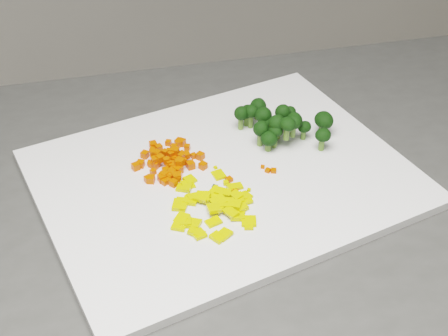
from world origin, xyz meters
name	(u,v)px	position (x,y,z in m)	size (l,w,h in m)	color
cutting_board	(224,177)	(0.01, 0.64, 0.91)	(0.50, 0.39, 0.01)	white
carrot_pile	(170,153)	(-0.05, 0.70, 0.93)	(0.11, 0.11, 0.03)	#DD3B02
pepper_pile	(218,200)	(-0.03, 0.58, 0.92)	(0.13, 0.13, 0.02)	yellow
broccoli_pile	(281,120)	(0.12, 0.68, 0.94)	(0.13, 0.13, 0.06)	black
carrot_cube_0	(187,147)	(-0.02, 0.71, 0.92)	(0.01, 0.01, 0.01)	#DD3B02
carrot_cube_1	(153,146)	(-0.06, 0.74, 0.92)	(0.01, 0.01, 0.01)	#DD3B02
carrot_cube_2	(178,162)	(-0.05, 0.67, 0.93)	(0.01, 0.01, 0.01)	#DD3B02
carrot_cube_3	(159,148)	(-0.06, 0.73, 0.92)	(0.01, 0.01, 0.01)	#DD3B02
carrot_cube_4	(169,151)	(-0.05, 0.70, 0.93)	(0.01, 0.01, 0.01)	#DD3B02
carrot_cube_5	(155,160)	(-0.07, 0.69, 0.92)	(0.01, 0.01, 0.01)	#DD3B02
carrot_cube_6	(175,174)	(-0.06, 0.66, 0.92)	(0.01, 0.01, 0.01)	#DD3B02
carrot_cube_7	(175,160)	(-0.05, 0.69, 0.92)	(0.01, 0.01, 0.01)	#DD3B02
carrot_cube_8	(181,156)	(-0.04, 0.68, 0.93)	(0.01, 0.01, 0.01)	#DD3B02
carrot_cube_9	(165,152)	(-0.06, 0.70, 0.93)	(0.01, 0.01, 0.01)	#DD3B02
carrot_cube_10	(173,166)	(-0.05, 0.68, 0.92)	(0.01, 0.01, 0.01)	#DD3B02
carrot_cube_11	(168,143)	(-0.04, 0.74, 0.92)	(0.01, 0.01, 0.01)	#DD3B02
carrot_cube_12	(151,179)	(-0.09, 0.66, 0.92)	(0.01, 0.01, 0.01)	#DD3B02
carrot_cube_13	(176,160)	(-0.04, 0.69, 0.92)	(0.01, 0.01, 0.01)	#DD3B02
carrot_cube_14	(182,142)	(-0.02, 0.73, 0.92)	(0.01, 0.01, 0.01)	#DD3B02
carrot_cube_15	(136,167)	(-0.10, 0.70, 0.92)	(0.01, 0.01, 0.01)	#DD3B02
carrot_cube_16	(172,158)	(-0.05, 0.69, 0.92)	(0.01, 0.01, 0.01)	#DD3B02
carrot_cube_17	(165,182)	(-0.08, 0.65, 0.92)	(0.01, 0.01, 0.01)	#DD3B02
carrot_cube_18	(159,157)	(-0.06, 0.71, 0.92)	(0.01, 0.01, 0.01)	#DD3B02
carrot_cube_19	(174,173)	(-0.06, 0.66, 0.92)	(0.01, 0.01, 0.01)	#DD3B02
carrot_cube_20	(171,154)	(-0.05, 0.69, 0.93)	(0.01, 0.01, 0.01)	#DD3B02
carrot_cube_21	(169,163)	(-0.06, 0.68, 0.92)	(0.01, 0.01, 0.01)	#DD3B02
carrot_cube_22	(191,165)	(-0.03, 0.67, 0.92)	(0.01, 0.01, 0.01)	#DD3B02
carrot_cube_23	(169,166)	(-0.06, 0.68, 0.92)	(0.01, 0.01, 0.01)	#DD3B02
carrot_cube_24	(174,152)	(-0.04, 0.70, 0.92)	(0.01, 0.01, 0.01)	#DD3B02
carrot_cube_25	(164,175)	(-0.07, 0.66, 0.92)	(0.01, 0.01, 0.01)	#DD3B02
carrot_cube_26	(166,160)	(-0.06, 0.68, 0.93)	(0.01, 0.01, 0.01)	#DD3B02
carrot_cube_27	(176,177)	(-0.06, 0.65, 0.92)	(0.01, 0.01, 0.01)	#DD3B02
carrot_cube_28	(148,179)	(-0.09, 0.67, 0.92)	(0.01, 0.01, 0.01)	#DD3B02
carrot_cube_29	(178,170)	(-0.05, 0.67, 0.92)	(0.01, 0.01, 0.01)	#DD3B02
carrot_cube_30	(175,151)	(-0.04, 0.70, 0.93)	(0.01, 0.01, 0.01)	#DD3B02
carrot_cube_31	(149,180)	(-0.09, 0.66, 0.92)	(0.01, 0.01, 0.01)	#DD3B02
carrot_cube_32	(187,155)	(-0.03, 0.69, 0.92)	(0.01, 0.01, 0.01)	#DD3B02
carrot_cube_33	(156,165)	(-0.07, 0.69, 0.92)	(0.01, 0.01, 0.01)	#DD3B02
carrot_cube_34	(157,154)	(-0.07, 0.70, 0.93)	(0.01, 0.01, 0.01)	#DD3B02
carrot_cube_35	(171,165)	(-0.06, 0.68, 0.92)	(0.01, 0.01, 0.01)	#DD3B02
carrot_cube_36	(178,179)	(-0.06, 0.65, 0.92)	(0.01, 0.01, 0.01)	#DD3B02
carrot_cube_37	(178,143)	(-0.03, 0.73, 0.92)	(0.01, 0.01, 0.01)	#DD3B02
carrot_cube_38	(174,147)	(-0.04, 0.72, 0.92)	(0.01, 0.01, 0.01)	#DD3B02
carrot_cube_39	(170,177)	(-0.07, 0.66, 0.92)	(0.01, 0.01, 0.01)	#DD3B02
carrot_cube_40	(187,154)	(-0.02, 0.70, 0.92)	(0.01, 0.01, 0.01)	#DD3B02
carrot_cube_41	(174,183)	(-0.07, 0.64, 0.92)	(0.01, 0.01, 0.01)	#DD3B02
carrot_cube_42	(153,172)	(-0.08, 0.68, 0.92)	(0.01, 0.01, 0.01)	#DD3B02
carrot_cube_43	(154,153)	(-0.07, 0.71, 0.93)	(0.01, 0.01, 0.01)	#DD3B02
carrot_cube_44	(179,141)	(-0.02, 0.73, 0.92)	(0.01, 0.01, 0.01)	#DD3B02
carrot_cube_45	(194,156)	(-0.02, 0.69, 0.92)	(0.01, 0.01, 0.01)	#DD3B02
carrot_cube_46	(162,178)	(-0.08, 0.66, 0.92)	(0.01, 0.01, 0.01)	#DD3B02
carrot_cube_47	(200,156)	(-0.01, 0.68, 0.92)	(0.01, 0.01, 0.01)	#DD3B02
carrot_cube_48	(203,166)	(-0.01, 0.66, 0.92)	(0.01, 0.01, 0.01)	#DD3B02
carrot_cube_49	(180,162)	(-0.04, 0.67, 0.93)	(0.01, 0.01, 0.01)	#DD3B02
carrot_cube_50	(145,155)	(-0.08, 0.72, 0.92)	(0.01, 0.01, 0.01)	#DD3B02
carrot_cube_51	(168,181)	(-0.07, 0.65, 0.92)	(0.01, 0.01, 0.01)	#DD3B02
carrot_cube_52	(173,171)	(-0.06, 0.67, 0.92)	(0.01, 0.01, 0.01)	#DD3B02
carrot_cube_53	(141,164)	(-0.09, 0.70, 0.92)	(0.01, 0.01, 0.01)	#DD3B02
carrot_cube_54	(151,179)	(-0.09, 0.66, 0.92)	(0.01, 0.01, 0.01)	#DD3B02
carrot_cube_55	(172,173)	(-0.06, 0.66, 0.92)	(0.01, 0.01, 0.01)	#DD3B02
carrot_cube_56	(182,155)	(-0.03, 0.70, 0.92)	(0.01, 0.01, 0.01)	#DD3B02
carrot_cube_57	(151,165)	(-0.08, 0.69, 0.92)	(0.01, 0.01, 0.01)	#DD3B02
carrot_cube_58	(148,179)	(-0.10, 0.67, 0.92)	(0.01, 0.01, 0.01)	#DD3B02
carrot_cube_59	(169,175)	(-0.07, 0.66, 0.92)	(0.01, 0.01, 0.01)	#DD3B02
carrot_cube_60	(166,171)	(-0.07, 0.67, 0.92)	(0.01, 0.01, 0.01)	#DD3B02
carrot_cube_61	(179,175)	(-0.05, 0.66, 0.92)	(0.01, 0.01, 0.01)	#DD3B02
carrot_cube_62	(183,161)	(-0.04, 0.68, 0.92)	(0.01, 0.01, 0.01)	#DD3B02
carrot_cube_63	(153,145)	(-0.06, 0.74, 0.92)	(0.01, 0.01, 0.01)	#DD3B02
carrot_cube_64	(160,158)	(-0.07, 0.69, 0.93)	(0.01, 0.01, 0.01)	#DD3B02
carrot_cube_65	(152,150)	(-0.07, 0.73, 0.92)	(0.01, 0.01, 0.01)	#DD3B02
carrot_cube_66	(150,163)	(-0.08, 0.70, 0.92)	(0.01, 0.01, 0.01)	#DD3B02
pepper_chunk_0	(238,198)	(0.00, 0.58, 0.91)	(0.02, 0.01, 0.00)	yellow
pepper_chunk_1	(194,197)	(-0.05, 0.61, 0.92)	(0.01, 0.02, 0.00)	yellow
pepper_chunk_2	(188,185)	(-0.05, 0.63, 0.92)	(0.02, 0.02, 0.00)	yellow
pepper_chunk_3	(246,199)	(0.01, 0.57, 0.92)	(0.01, 0.02, 0.00)	yellow
pepper_chunk_4	(186,222)	(-0.08, 0.56, 0.92)	(0.02, 0.01, 0.01)	yellow
pepper_chunk_5	(249,225)	(-0.01, 0.53, 0.92)	(0.02, 0.01, 0.00)	yellow
pepper_chunk_6	(218,207)	(-0.03, 0.57, 0.92)	(0.01, 0.02, 0.00)	yellow
pepper_chunk_7	(179,224)	(-0.09, 0.56, 0.92)	(0.02, 0.02, 0.01)	yellow
pepper_chunk_8	(199,234)	(-0.07, 0.54, 0.92)	(0.02, 0.02, 0.00)	yellow
pepper_chunk_9	(202,197)	(-0.04, 0.60, 0.92)	(0.02, 0.02, 0.00)	yellow
pepper_chunk_10	(237,213)	(-0.01, 0.55, 0.92)	(0.02, 0.02, 0.00)	yellow
pepper_chunk_11	(238,207)	(-0.01, 0.56, 0.92)	(0.02, 0.02, 0.00)	yellow
pepper_chunk_12	(249,221)	(-0.01, 0.53, 0.92)	(0.02, 0.02, 0.00)	yellow
pepper_chunk_13	(219,175)	(0.00, 0.64, 0.92)	(0.02, 0.02, 0.00)	yellow
pepper_chunk_14	(231,212)	(-0.02, 0.55, 0.92)	(0.02, 0.01, 0.00)	yellow
pepper_chunk_15	(193,223)	(-0.07, 0.56, 0.92)	(0.02, 0.02, 0.00)	yellow
pepper_chunk_16	(238,217)	(-0.02, 0.55, 0.92)	(0.02, 0.01, 0.01)	yellow
pepper_chunk_17	(213,222)	(-0.05, 0.55, 0.92)	(0.02, 0.01, 0.00)	yellow
pepper_chunk_18	(214,208)	(-0.04, 0.57, 0.92)	(0.02, 0.02, 0.00)	yellow
pepper_chunk_19	(180,205)	(-0.07, 0.60, 0.92)	(0.02, 0.02, 0.01)	yellow
pepper_chunk_20	(182,218)	(-0.08, 0.58, 0.92)	(0.02, 0.02, 0.00)	yellow
pepper_chunk_21	(182,203)	(-0.07, 0.60, 0.92)	(0.02, 0.02, 0.00)	yellow
pepper_chunk_22	(227,203)	(-0.02, 0.57, 0.92)	(0.02, 0.02, 0.00)	yellow
pepper_chunk_23	(218,237)	(-0.05, 0.52, 0.92)	(0.01, 0.02, 0.00)	yellow
pepper_chunk_24	(218,201)	(-0.03, 0.58, 0.92)	(0.02, 0.02, 0.01)	yellow
pepper_chunk_25	(179,226)	(-0.09, 0.56, 0.92)	(0.02, 0.02, 0.00)	yellow
pepper_chunk_26	(205,197)	(-0.04, 0.59, 0.92)	(0.01, 0.02, 0.00)	yellow
pepper_chunk_27	(216,192)	(-0.02, 0.60, 0.92)	(0.02, 0.02, 0.00)	yellow
pepper_chunk_28	(236,204)	(-0.01, 0.56, 0.92)	(0.02, 0.01, 0.00)	yellow
pepper_chunk_29	(241,208)	(0.00, 0.56, 0.92)	(0.01, 0.02, 0.01)	yellow
pepper_chunk_30	(184,188)	(-0.06, 0.63, 0.92)	(0.02, 0.02, 0.00)	yellow
pepper_chunk_31	(197,232)	(-0.07, 0.54, 0.92)	(0.02, 0.01, 0.00)	yellow
pepper_chunk_32	(245,195)	(0.01, 0.58, 0.92)	(0.01, 0.02, 0.00)	yellow
pepper_chunk_33	(236,195)	(0.00, 0.58, 0.92)	(0.01, 0.01, 0.00)	yellow
pepper_chunk_34	(239,200)	(0.00, 0.58, 0.92)	(0.01, 0.01, 0.01)	yellow
pepper_chunk_35	(235,187)	(0.01, 0.60, 0.92)	(0.02, 0.01, 0.00)	yellow
pepper_chunk_36	(223,192)	(-0.01, 0.59, 0.92)	(0.02, 0.01, 0.00)	yellow
pepper_chunk_37	(224,234)	(-0.04, 0.53, 0.92)	(0.02, 0.02, 0.00)	yellow
pepper_chunk_38	(217,196)	(-0.02, 0.59, 0.92)	(0.02, 0.01, 0.00)	yellow
pepper_chunk_39	(190,180)	(-0.04, 0.64, 0.92)	(0.01, 0.02, 0.00)	yellow
pepper_chunk_40	(190,200)	(-0.06, 0.60, 0.92)	(0.02, 0.02, 0.00)	yellow
broccoli_floret_0	(323,124)	(0.18, 0.66, 0.93)	(0.04, 0.04, 0.04)	black
broccoli_floret_1	(268,142)	(0.09, 0.66, 0.93)	(0.04, 0.04, 0.03)	black
broccoli_floret_2	(304,131)	(0.15, 0.67, 0.93)	(0.03, 0.03, 0.03)	black
broccoli_floret_3	(247,116)	(0.09, 0.73, 0.93)	(0.03, 0.03, 0.03)	black
broccoli_floret_4	(278,129)	(0.12, 0.68, 0.93)	(0.02, 0.02, 0.03)	black
broccoli_floret_5	(264,131)	(0.09, 0.69, 0.93)	(0.03, 0.03, 0.03)	black
broccoli_floret_6	(287,129)	(0.11, 0.65, 0.95)	(0.03, 0.03, 0.04)	black
broccoli_floret_7	(275,136)	(0.10, 0.67, 0.93)	(0.03, 0.03, 0.04)	black
broccoli_floret_8	(263,121)	(0.10, 0.71, 0.93)	(0.04, 0.04, 0.04)	black
broccoli_floret_9	(293,125)	(0.13, 0.67, 0.94)	(0.03, 0.03, 0.03)	black
broccoli_floret_10	(258,110)	(0.11, 0.74, 0.93)	(0.04, 0.04, 0.03)	black
broccoli_floret_11	(271,131)	(0.10, 0.68, 0.93)	(0.03, 0.03, 0.04)	black
broccoli_floret_12	(260,134)	(0.08, 0.68, 0.93)	(0.03, 0.03, 0.04)	black
broccoli_floret_13	(276,127)	(0.11, 0.67, 0.95)	(0.03, 0.03, 0.03)	black
broccoli_floret_14	(241,119)	(0.08, 0.73, 0.93)	(0.03, 0.03, 0.04)	black
broccoli_floret_15	(322,140)	(0.16, 0.63, 0.93)	(0.03, 0.03, 0.04)	black
broccoli_floret_16	(251,117)	(0.09, 0.73, 0.93)	(0.03, 0.03, 0.04)	black
broccoli_floret_17	(293,127)	(0.13, 0.66, 0.94)	(0.03, 0.03, 0.03)	black
broccoli_floret_18	(282,117)	(0.13, 0.69, 0.94)	(0.03, 0.03, 0.04)	black
broccoli_floret_19	(289,115)	(0.14, 0.70, 0.94)	(0.03, 0.03, 0.03)	black
stray_bit_0	(226,183)	(0.00, 0.62, 0.92)	(0.01, 0.01, 0.01)	yellow
stray_bit_1	(236,193)	(0.00, 0.59, 0.92)	(0.01, 0.01, 0.01)	#DD3B02
stray_bit_2	(229,179)	(0.01, 0.62, 0.92)	(0.01, 0.01, 0.01)	#DD3B02
stray_bit_3	(249,190)	(0.02, 0.59, 0.91)	(0.00, 0.00, 0.00)	yellow
stray_bit_4	(274,171)	(0.07, 0.61, 0.92)	(0.01, 0.01, 0.01)	#DD3B02
stray_bit_5	(215,187)	(-0.02, 0.61, 0.92)	(0.01, 0.01, 0.00)	black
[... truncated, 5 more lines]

